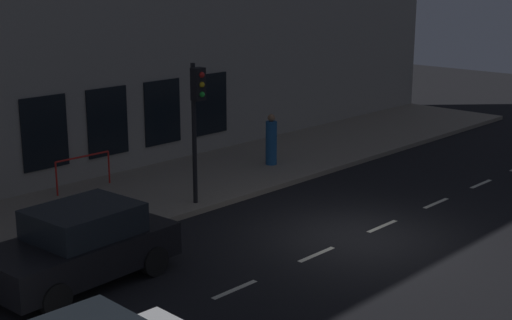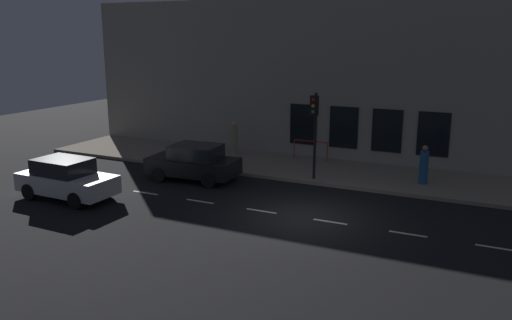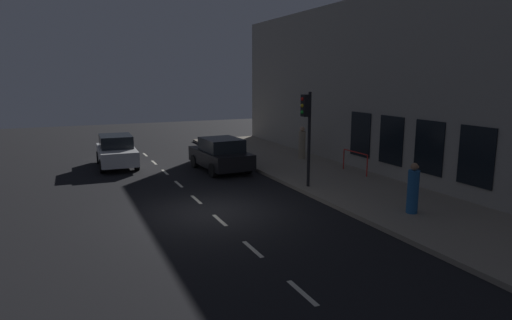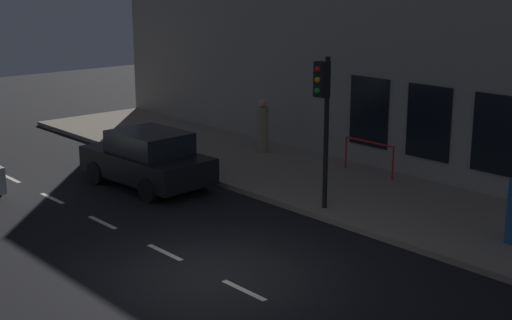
{
  "view_description": "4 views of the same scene",
  "coord_description": "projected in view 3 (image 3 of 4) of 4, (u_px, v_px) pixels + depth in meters",
  "views": [
    {
      "loc": [
        -9.75,
        13.93,
        6.19
      ],
      "look_at": [
        2.91,
        0.5,
        1.47
      ],
      "focal_mm": 52.36,
      "sensor_mm": 36.0,
      "label": 1
    },
    {
      "loc": [
        -16.25,
        -5.95,
        6.23
      ],
      "look_at": [
        0.88,
        2.24,
        1.65
      ],
      "focal_mm": 36.48,
      "sensor_mm": 36.0,
      "label": 2
    },
    {
      "loc": [
        -4.37,
        -13.65,
        4.46
      ],
      "look_at": [
        1.73,
        0.08,
        1.61
      ],
      "focal_mm": 31.06,
      "sensor_mm": 36.0,
      "label": 3
    },
    {
      "loc": [
        -8.44,
        -10.89,
        5.85
      ],
      "look_at": [
        1.08,
        -0.12,
        2.18
      ],
      "focal_mm": 52.35,
      "sensor_mm": 36.0,
      "label": 4
    }
  ],
  "objects": [
    {
      "name": "pedestrian_0",
      "position": [
        302.0,
        144.0,
        23.48
      ],
      "size": [
        0.44,
        0.44,
        1.71
      ],
      "rotation": [
        0.0,
        0.0,
        6.05
      ],
      "color": "gray",
      "rests_on": "sidewalk"
    },
    {
      "name": "traffic_light",
      "position": [
        307.0,
        120.0,
        17.1
      ],
      "size": [
        0.47,
        0.32,
        3.73
      ],
      "color": "black",
      "rests_on": "sidewalk"
    },
    {
      "name": "lane_centre_line",
      "position": [
        220.0,
        220.0,
        13.93
      ],
      "size": [
        0.12,
        27.2,
        0.01
      ],
      "color": "beige",
      "rests_on": "ground"
    },
    {
      "name": "ground_plane",
      "position": [
        210.0,
        212.0,
        14.83
      ],
      "size": [
        60.0,
        60.0,
        0.0
      ],
      "primitive_type": "plane",
      "color": "black"
    },
    {
      "name": "parked_car_0",
      "position": [
        221.0,
        154.0,
        21.13
      ],
      "size": [
        2.13,
        4.03,
        1.58
      ],
      "rotation": [
        0.0,
        0.0,
        0.06
      ],
      "color": "black",
      "rests_on": "ground"
    },
    {
      "name": "building_facade",
      "position": [
        419.0,
        88.0,
        17.6
      ],
      "size": [
        0.65,
        32.0,
        8.04
      ],
      "color": "gray",
      "rests_on": "ground"
    },
    {
      "name": "parked_car_1",
      "position": [
        117.0,
        151.0,
        22.08
      ],
      "size": [
        1.9,
        3.99,
        1.58
      ],
      "rotation": [
        0.0,
        0.0,
        3.11
      ],
      "color": "silver",
      "rests_on": "ground"
    },
    {
      "name": "pedestrian_1",
      "position": [
        413.0,
        190.0,
        14.07
      ],
      "size": [
        0.5,
        0.5,
        1.63
      ],
      "rotation": [
        0.0,
        0.0,
        4.04
      ],
      "color": "#1E5189",
      "rests_on": "sidewalk"
    },
    {
      "name": "red_railing",
      "position": [
        355.0,
        157.0,
        19.99
      ],
      "size": [
        0.05,
        1.79,
        0.97
      ],
      "color": "red",
      "rests_on": "sidewalk"
    },
    {
      "name": "sidewalk",
      "position": [
        362.0,
        190.0,
        17.31
      ],
      "size": [
        4.5,
        32.0,
        0.15
      ],
      "color": "gray",
      "rests_on": "ground"
    }
  ]
}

